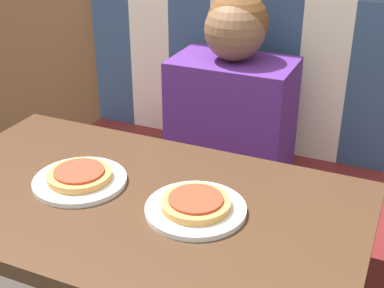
{
  "coord_description": "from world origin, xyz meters",
  "views": [
    {
      "loc": [
        0.51,
        -0.85,
        1.33
      ],
      "look_at": [
        0.0,
        0.31,
        0.69
      ],
      "focal_mm": 50.0,
      "sensor_mm": 36.0,
      "label": 1
    }
  ],
  "objects_px": {
    "plate_left": "(80,181)",
    "pizza_left": "(79,175)",
    "plate_right": "(196,209)",
    "pizza_right": "(196,203)",
    "person": "(233,94)"
  },
  "relations": [
    {
      "from": "plate_left",
      "to": "pizza_left",
      "type": "relative_size",
      "value": 1.45
    },
    {
      "from": "plate_right",
      "to": "pizza_right",
      "type": "relative_size",
      "value": 1.45
    },
    {
      "from": "pizza_left",
      "to": "person",
      "type": "bearing_deg",
      "value": 77.01
    },
    {
      "from": "pizza_left",
      "to": "pizza_right",
      "type": "height_order",
      "value": "same"
    },
    {
      "from": "plate_right",
      "to": "pizza_left",
      "type": "height_order",
      "value": "pizza_left"
    },
    {
      "from": "person",
      "to": "plate_right",
      "type": "xyz_separation_m",
      "value": [
        0.14,
        -0.62,
        -0.01
      ]
    },
    {
      "from": "person",
      "to": "plate_right",
      "type": "height_order",
      "value": "person"
    },
    {
      "from": "plate_left",
      "to": "person",
      "type": "bearing_deg",
      "value": 77.01
    },
    {
      "from": "plate_left",
      "to": "plate_right",
      "type": "xyz_separation_m",
      "value": [
        0.29,
        0.0,
        0.0
      ]
    },
    {
      "from": "plate_right",
      "to": "pizza_left",
      "type": "relative_size",
      "value": 1.45
    },
    {
      "from": "person",
      "to": "pizza_left",
      "type": "relative_size",
      "value": 3.98
    },
    {
      "from": "plate_left",
      "to": "pizza_right",
      "type": "xyz_separation_m",
      "value": [
        0.29,
        0.0,
        0.02
      ]
    },
    {
      "from": "pizza_right",
      "to": "pizza_left",
      "type": "bearing_deg",
      "value": 180.0
    },
    {
      "from": "pizza_left",
      "to": "pizza_right",
      "type": "xyz_separation_m",
      "value": [
        0.29,
        0.0,
        0.0
      ]
    },
    {
      "from": "pizza_left",
      "to": "plate_left",
      "type": "bearing_deg",
      "value": -90.0
    }
  ]
}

